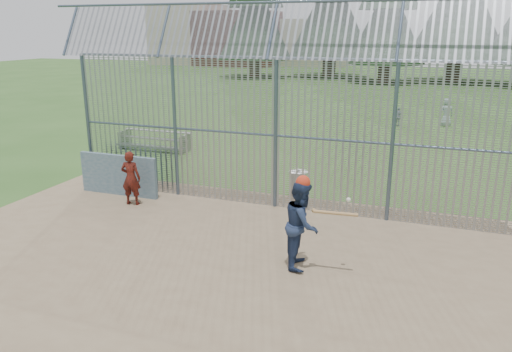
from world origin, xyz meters
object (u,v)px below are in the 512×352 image
at_px(batter, 302,224).
at_px(dugout_wall, 119,175).
at_px(trash_can, 298,183).
at_px(bleacher, 154,140).
at_px(onlooker, 131,178).

bearing_deg(batter, dugout_wall, 57.45).
height_order(trash_can, bleacher, trash_can).
bearing_deg(dugout_wall, batter, -22.84).
height_order(batter, onlooker, batter).
bearing_deg(batter, trash_can, 6.63).
xyz_separation_m(trash_can, bleacher, (-7.04, 3.69, 0.03)).
xyz_separation_m(dugout_wall, batter, (6.21, -2.62, 0.30)).
bearing_deg(trash_can, batter, -73.66).
relative_size(dugout_wall, batter, 1.38).
bearing_deg(onlooker, trash_can, -159.31).
bearing_deg(trash_can, dugout_wall, -160.73).
bearing_deg(dugout_wall, onlooker, -35.61).
bearing_deg(bleacher, dugout_wall, -68.79).
relative_size(dugout_wall, onlooker, 1.66).
bearing_deg(trash_can, bleacher, 152.33).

